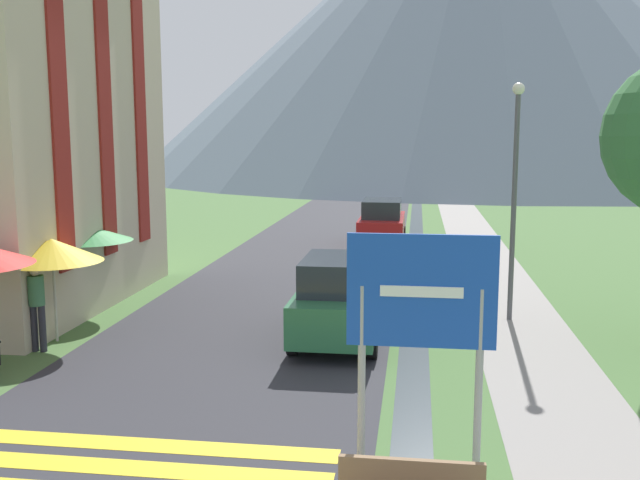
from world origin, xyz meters
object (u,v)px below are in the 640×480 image
road_sign (421,315)px  streetlamp (515,183)px  parked_car_near (339,299)px  cafe_umbrella_middle_yellow (52,250)px  person_standing_terrace (37,302)px  cafe_chair_far_left (51,305)px  cafe_chair_far_right (63,306)px  cafe_umbrella_rear_green (88,233)px  cafe_chair_middle (36,319)px  parked_car_far (382,222)px

road_sign → streetlamp: streetlamp is taller
parked_car_near → cafe_umbrella_middle_yellow: 6.10m
streetlamp → person_standing_terrace: bearing=-158.4°
cafe_umbrella_middle_yellow → streetlamp: (9.79, 3.15, 1.29)m
cafe_umbrella_middle_yellow → cafe_chair_far_left: bearing=123.0°
cafe_chair_far_right → cafe_umbrella_rear_green: size_ratio=0.39×
road_sign → person_standing_terrace: road_sign is taller
parked_car_near → cafe_chair_far_left: size_ratio=4.56×
cafe_chair_middle → cafe_chair_far_right: same height
cafe_chair_middle → cafe_umbrella_rear_green: size_ratio=0.39×
parked_car_near → parked_car_far: bearing=88.9°
streetlamp → parked_car_near: bearing=-149.4°
parked_car_near → parked_car_far: same height
cafe_umbrella_rear_green → parked_car_near: bearing=-14.6°
cafe_umbrella_rear_green → person_standing_terrace: (0.43, -3.27, -0.92)m
cafe_chair_far_right → streetlamp: bearing=-3.3°
cafe_chair_far_left → cafe_umbrella_middle_yellow: (0.64, -0.99, 1.45)m
cafe_umbrella_rear_green → cafe_umbrella_middle_yellow: bearing=-80.5°
parked_car_near → cafe_umbrella_rear_green: (-6.37, 1.66, 1.05)m
road_sign → cafe_chair_far_right: size_ratio=3.70×
cafe_chair_far_left → parked_car_far: bearing=76.7°
road_sign → parked_car_near: (-1.68, 5.81, -1.20)m
parked_car_far → cafe_chair_middle: (-6.54, -14.31, -0.40)m
road_sign → parked_car_near: bearing=106.1°
parked_car_near → cafe_umbrella_rear_green: cafe_umbrella_rear_green is taller
cafe_chair_middle → cafe_umbrella_middle_yellow: bearing=58.0°
parked_car_near → cafe_chair_far_left: 6.61m
parked_car_far → cafe_chair_far_left: (-6.85, -13.11, -0.40)m
cafe_chair_far_left → cafe_umbrella_middle_yellow: cafe_umbrella_middle_yellow is taller
parked_car_near → parked_car_far: (0.26, 13.23, 0.00)m
parked_car_far → cafe_chair_far_left: parked_car_far is taller
parked_car_far → cafe_umbrella_middle_yellow: size_ratio=1.91×
cafe_chair_far_right → road_sign: bearing=-51.8°
parked_car_far → person_standing_terrace: size_ratio=2.37×
parked_car_near → person_standing_terrace: bearing=-164.8°
road_sign → cafe_umbrella_middle_yellow: road_sign is taller
cafe_chair_far_left → streetlamp: streetlamp is taller
cafe_umbrella_middle_yellow → person_standing_terrace: size_ratio=1.24×
cafe_chair_far_left → cafe_umbrella_rear_green: size_ratio=0.39×
cafe_umbrella_middle_yellow → streetlamp: size_ratio=0.40×
cafe_chair_far_left → streetlamp: (10.43, 2.16, 2.74)m
parked_car_near → cafe_umbrella_middle_yellow: bearing=-171.6°
cafe_chair_far_right → person_standing_terrace: 1.85m
cafe_chair_middle → cafe_umbrella_rear_green: (-0.09, 2.74, 1.44)m
cafe_chair_middle → road_sign: bearing=-4.5°
cafe_umbrella_rear_green → person_standing_terrace: size_ratio=1.21×
road_sign → person_standing_terrace: 8.77m
cafe_chair_far_left → cafe_umbrella_middle_yellow: bearing=-42.7°
cafe_umbrella_rear_green → cafe_chair_far_right: bearing=-88.0°
cafe_chair_far_right → streetlamp: size_ratio=0.15×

